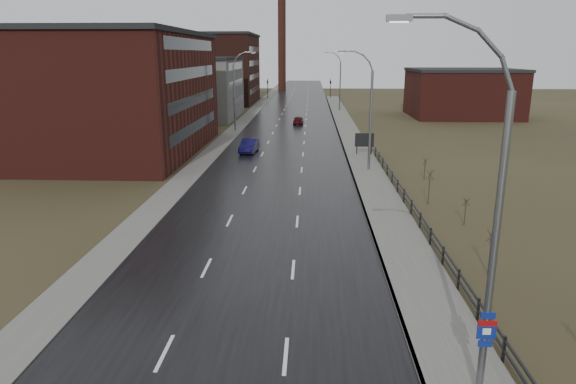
# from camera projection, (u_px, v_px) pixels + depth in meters

# --- Properties ---
(road) EXTENTS (14.00, 300.00, 0.06)m
(road) POSITION_uv_depth(u_px,v_px,m) (289.00, 133.00, 73.36)
(road) COLOR black
(road) RESTS_ON ground
(sidewalk_right) EXTENTS (3.20, 180.00, 0.18)m
(sidewalk_right) POSITION_uv_depth(u_px,v_px,m) (367.00, 172.00, 48.86)
(sidewalk_right) COLOR #595651
(sidewalk_right) RESTS_ON ground
(curb_right) EXTENTS (0.16, 180.00, 0.18)m
(curb_right) POSITION_uv_depth(u_px,v_px,m) (351.00, 172.00, 48.93)
(curb_right) COLOR slate
(curb_right) RESTS_ON ground
(sidewalk_left) EXTENTS (2.40, 260.00, 0.12)m
(sidewalk_left) POSITION_uv_depth(u_px,v_px,m) (232.00, 133.00, 73.70)
(sidewalk_left) COLOR #595651
(sidewalk_left) RESTS_ON ground
(warehouse_near) EXTENTS (22.44, 28.56, 13.50)m
(warehouse_near) POSITION_uv_depth(u_px,v_px,m) (98.00, 93.00, 58.04)
(warehouse_near) COLOR #471914
(warehouse_near) RESTS_ON ground
(warehouse_mid) EXTENTS (16.32, 20.40, 10.50)m
(warehouse_mid) POSITION_uv_depth(u_px,v_px,m) (191.00, 88.00, 90.13)
(warehouse_mid) COLOR slate
(warehouse_mid) RESTS_ON ground
(warehouse_far) EXTENTS (26.52, 24.48, 15.50)m
(warehouse_far) POSITION_uv_depth(u_px,v_px,m) (199.00, 68.00, 118.63)
(warehouse_far) COLOR #331611
(warehouse_far) RESTS_ON ground
(building_right) EXTENTS (18.36, 16.32, 8.50)m
(building_right) POSITION_uv_depth(u_px,v_px,m) (462.00, 93.00, 92.18)
(building_right) COLOR #471914
(building_right) RESTS_ON ground
(smokestack) EXTENTS (2.70, 2.70, 30.70)m
(smokestack) POSITION_uv_depth(u_px,v_px,m) (282.00, 39.00, 156.40)
(smokestack) COLOR #331611
(smokestack) RESTS_ON ground
(streetlight_main) EXTENTS (3.91, 0.29, 12.11)m
(streetlight_main) POSITION_uv_depth(u_px,v_px,m) (486.00, 224.00, 15.48)
(streetlight_main) COLOR slate
(streetlight_main) RESTS_ON ground
(streetlight_right_mid) EXTENTS (3.36, 0.28, 11.35)m
(streetlight_right_mid) POSITION_uv_depth(u_px,v_px,m) (368.00, 111.00, 48.33)
(streetlight_right_mid) COLOR slate
(streetlight_right_mid) RESTS_ON ground
(streetlight_left) EXTENTS (3.36, 0.28, 11.35)m
(streetlight_left) POSITION_uv_depth(u_px,v_px,m) (236.00, 91.00, 74.11)
(streetlight_left) COLOR slate
(streetlight_left) RESTS_ON ground
(streetlight_right_far) EXTENTS (3.36, 0.28, 11.35)m
(streetlight_right_far) POSITION_uv_depth(u_px,v_px,m) (339.00, 81.00, 100.42)
(streetlight_right_far) COLOR slate
(streetlight_right_far) RESTS_ON ground
(guardrail) EXTENTS (0.10, 53.05, 1.10)m
(guardrail) POSITION_uv_depth(u_px,v_px,m) (422.00, 222.00, 32.53)
(guardrail) COLOR black
(guardrail) RESTS_ON ground
(shrub_c) EXTENTS (0.57, 0.60, 2.41)m
(shrub_c) POSITION_uv_depth(u_px,v_px,m) (490.00, 251.00, 26.20)
(shrub_c) COLOR #382D23
(shrub_c) RESTS_ON ground
(shrub_d) EXTENTS (0.45, 0.48, 1.89)m
(shrub_d) POSITION_uv_depth(u_px,v_px,m) (465.00, 210.00, 33.89)
(shrub_d) COLOR #382D23
(shrub_d) RESTS_ON ground
(shrub_e) EXTENTS (0.64, 0.68, 2.72)m
(shrub_e) POSITION_uv_depth(u_px,v_px,m) (429.00, 186.00, 38.39)
(shrub_e) COLOR #382D23
(shrub_e) RESTS_ON ground
(shrub_f) EXTENTS (0.47, 0.50, 1.97)m
(shrub_f) POSITION_uv_depth(u_px,v_px,m) (425.00, 168.00, 46.19)
(shrub_f) COLOR #382D23
(shrub_f) RESTS_ON ground
(billboard) EXTENTS (2.09, 0.17, 2.56)m
(billboard) POSITION_uv_depth(u_px,v_px,m) (364.00, 141.00, 56.79)
(billboard) COLOR black
(billboard) RESTS_ON ground
(traffic_light_left) EXTENTS (0.58, 2.73, 5.30)m
(traffic_light_left) POSITION_uv_depth(u_px,v_px,m) (268.00, 80.00, 130.39)
(traffic_light_left) COLOR black
(traffic_light_left) RESTS_ON ground
(traffic_light_right) EXTENTS (0.58, 2.73, 5.30)m
(traffic_light_right) POSITION_uv_depth(u_px,v_px,m) (331.00, 80.00, 129.70)
(traffic_light_right) COLOR black
(traffic_light_right) RESTS_ON ground
(car_near) EXTENTS (2.01, 4.79, 1.54)m
(car_near) POSITION_uv_depth(u_px,v_px,m) (249.00, 146.00, 58.84)
(car_near) COLOR #0E0B39
(car_near) RESTS_ON ground
(car_far) EXTENTS (1.69, 3.89, 1.30)m
(car_far) POSITION_uv_depth(u_px,v_px,m) (298.00, 120.00, 82.69)
(car_far) COLOR #430B11
(car_far) RESTS_ON ground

